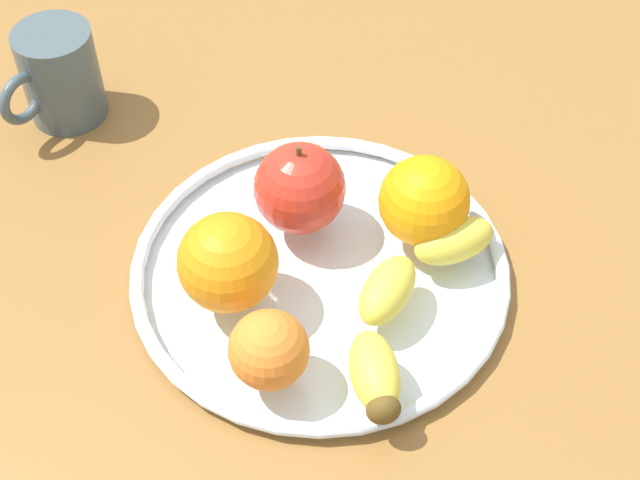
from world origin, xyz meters
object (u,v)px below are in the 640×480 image
object	(u,v)px
orange_front_right	(228,263)
orange_center	(424,201)
orange_back_right	(269,350)
apple	(300,188)
ambient_mug	(59,76)
banana	(406,303)
fruit_bowl	(320,270)

from	to	relation	value
orange_front_right	orange_center	size ratio (longest dim) A/B	1.05
orange_front_right	orange_back_right	xyz separation A→B (cm)	(4.29, 6.99, -0.96)
apple	ambient_mug	distance (cm)	28.00
banana	orange_front_right	bearing A→B (deg)	-70.48
apple	orange_center	size ratio (longest dim) A/B	1.12
orange_front_right	orange_back_right	distance (cm)	8.25
fruit_bowl	apple	world-z (taller)	apple
orange_center	orange_back_right	bearing A→B (deg)	-7.10
banana	orange_back_right	size ratio (longest dim) A/B	3.68
fruit_bowl	apple	xyz separation A→B (cm)	(-3.15, -4.14, 4.77)
orange_front_right	orange_back_right	world-z (taller)	orange_front_right
orange_center	ambient_mug	world-z (taller)	same
orange_center	fruit_bowl	bearing A→B (deg)	-33.60
fruit_bowl	orange_center	xyz separation A→B (cm)	(-7.72, 5.13, 4.70)
orange_front_right	orange_center	xyz separation A→B (cm)	(-14.33, 9.30, -0.17)
banana	fruit_bowl	bearing A→B (deg)	-100.35
banana	apple	distance (cm)	13.47
apple	orange_front_right	distance (cm)	9.75
banana	apple	bearing A→B (deg)	-112.24
fruit_bowl	banana	distance (cm)	9.02
fruit_bowl	orange_center	bearing A→B (deg)	146.40
orange_front_right	orange_center	distance (cm)	17.09
ambient_mug	fruit_bowl	bearing A→B (deg)	84.09
banana	ambient_mug	bearing A→B (deg)	-100.74
orange_back_right	ambient_mug	xyz separation A→B (cm)	(-14.22, -34.94, -0.06)
fruit_bowl	ambient_mug	bearing A→B (deg)	-95.91
fruit_bowl	orange_center	distance (cm)	10.39
apple	ambient_mug	bearing A→B (deg)	-90.36
banana	ambient_mug	size ratio (longest dim) A/B	1.99
apple	ambient_mug	size ratio (longest dim) A/B	0.77
apple	orange_front_right	xyz separation A→B (cm)	(9.75, -0.03, 0.10)
banana	ambient_mug	world-z (taller)	ambient_mug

